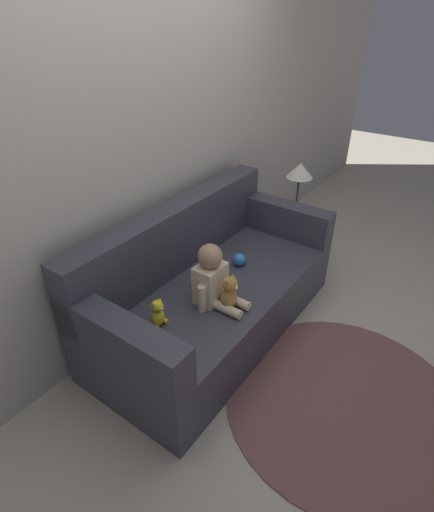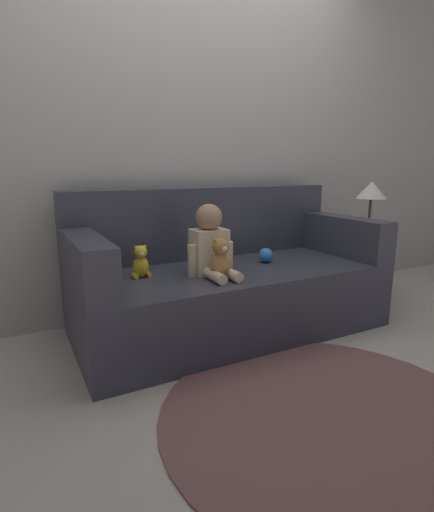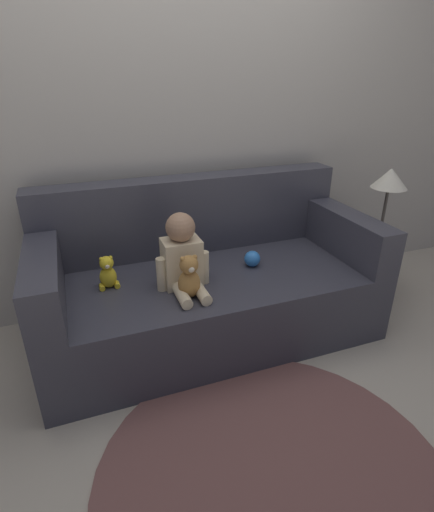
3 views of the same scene
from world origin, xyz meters
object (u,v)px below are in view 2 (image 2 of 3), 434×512
at_px(person_baby, 210,245).
at_px(toy_ball, 266,255).
at_px(teddy_bear_brown, 221,260).
at_px(side_table, 370,212).
at_px(couch, 226,279).
at_px(plush_toy_side, 141,262).

relative_size(person_baby, toy_ball, 4.29).
height_order(teddy_bear_brown, side_table, side_table).
xyz_separation_m(couch, person_baby, (-0.19, -0.16, 0.27)).
height_order(person_baby, teddy_bear_brown, person_baby).
distance_m(person_baby, plush_toy_side, 0.40).
bearing_deg(couch, toy_ball, -16.90).
xyz_separation_m(couch, teddy_bear_brown, (-0.20, -0.29, 0.21)).
bearing_deg(person_baby, side_table, 4.16).
height_order(plush_toy_side, side_table, side_table).
bearing_deg(plush_toy_side, side_table, -0.64).
bearing_deg(person_baby, toy_ball, 10.98).
height_order(couch, teddy_bear_brown, couch).
distance_m(teddy_bear_brown, side_table, 1.41).
distance_m(person_baby, toy_ball, 0.47).
bearing_deg(couch, person_baby, -139.57).
bearing_deg(side_table, plush_toy_side, 179.36).
xyz_separation_m(couch, side_table, (1.18, -0.06, 0.38)).
xyz_separation_m(person_baby, side_table, (1.37, 0.10, 0.11)).
height_order(person_baby, plush_toy_side, person_baby).
height_order(teddy_bear_brown, toy_ball, teddy_bear_brown).
bearing_deg(side_table, toy_ball, -179.13).
distance_m(teddy_bear_brown, plush_toy_side, 0.44).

